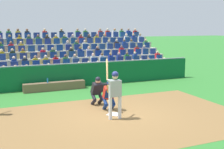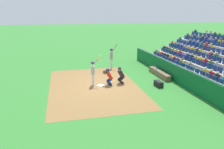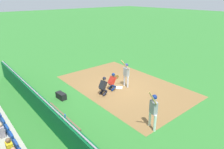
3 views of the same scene
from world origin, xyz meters
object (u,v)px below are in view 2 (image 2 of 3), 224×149
catcher_crouching (109,76)px  equipment_duffel_bag (159,84)px  batter_at_plate (93,70)px  on_deck_batter (111,56)px  home_plate_marker (101,85)px  dugout_bench (159,73)px  home_plate_umpire (121,74)px  water_bottle_on_bench (157,68)px

catcher_crouching → equipment_duffel_bag: 3.57m
batter_at_plate → on_deck_batter: 4.96m
home_plate_marker → on_deck_batter: bearing=-22.8°
home_plate_marker → dugout_bench: size_ratio=0.13×
home_plate_umpire → on_deck_batter: 4.44m
batter_at_plate → dugout_bench: 5.78m
batter_at_plate → home_plate_umpire: (-0.06, -2.02, -0.41)m
water_bottle_on_bench → on_deck_batter: size_ratio=0.11×
home_plate_marker → home_plate_umpire: (0.11, -1.51, 0.68)m
home_plate_umpire → home_plate_marker: bearing=94.1°
home_plate_umpire → equipment_duffel_bag: bearing=-118.8°
home_plate_marker → equipment_duffel_bag: bearing=-107.2°
equipment_duffel_bag → catcher_crouching: bearing=65.9°
catcher_crouching → equipment_duffel_bag: size_ratio=1.66×
water_bottle_on_bench → equipment_duffel_bag: bearing=157.6°
catcher_crouching → equipment_duffel_bag: catcher_crouching is taller
catcher_crouching → equipment_duffel_bag: (-1.16, -3.34, -0.51)m
home_plate_umpire → dugout_bench: (1.08, -3.61, -0.47)m
catcher_crouching → water_bottle_on_bench: catcher_crouching is taller
home_plate_marker → batter_at_plate: 1.21m
home_plate_marker → batter_at_plate: (0.17, 0.50, 1.09)m
batter_at_plate → dugout_bench: batter_at_plate is taller
dugout_bench → equipment_duffel_bag: bearing=153.4°
catcher_crouching → water_bottle_on_bench: size_ratio=5.08×
batter_at_plate → home_plate_umpire: bearing=-91.8°
equipment_duffel_bag → on_deck_batter: bearing=14.5°
catcher_crouching → on_deck_batter: on_deck_batter is taller
batter_at_plate → equipment_duffel_bag: (-1.39, -4.42, -0.90)m
on_deck_batter → water_bottle_on_bench: bearing=-132.9°
dugout_bench → water_bottle_on_bench: water_bottle_on_bench is taller
water_bottle_on_bench → catcher_crouching: bearing=109.8°
batter_at_plate → catcher_crouching: batter_at_plate is taller
home_plate_umpire → equipment_duffel_bag: 2.79m
home_plate_umpire → on_deck_batter: on_deck_batter is taller
home_plate_marker → water_bottle_on_bench: water_bottle_on_bench is taller
home_plate_umpire → water_bottle_on_bench: 3.84m
batter_at_plate → home_plate_marker: bearing=-109.0°
home_plate_marker → on_deck_batter: 5.03m
home_plate_umpire → equipment_duffel_bag: size_ratio=1.66×
catcher_crouching → home_plate_umpire: 0.95m
dugout_bench → water_bottle_on_bench: (0.38, 0.06, 0.35)m
catcher_crouching → home_plate_umpire: size_ratio=1.00×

